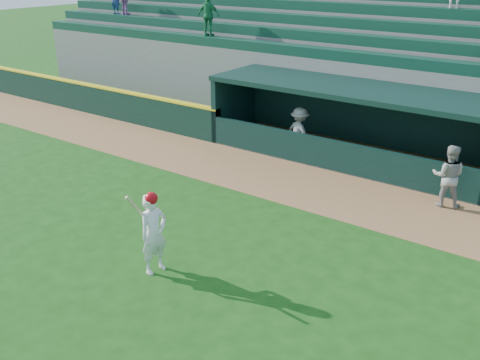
{
  "coord_description": "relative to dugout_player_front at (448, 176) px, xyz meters",
  "views": [
    {
      "loc": [
        6.89,
        -8.04,
        6.25
      ],
      "look_at": [
        0.0,
        1.6,
        1.3
      ],
      "focal_mm": 40.0,
      "sensor_mm": 36.0,
      "label": 1
    }
  ],
  "objects": [
    {
      "name": "field_wall_left",
      "position": [
        -16.0,
        0.64,
        -0.26
      ],
      "size": [
        15.5,
        0.3,
        1.2
      ],
      "primitive_type": "cube",
      "color": "black",
      "rests_on": "ground"
    },
    {
      "name": "ground",
      "position": [
        -3.75,
        -5.91,
        -0.86
      ],
      "size": [
        120.0,
        120.0,
        0.0
      ],
      "primitive_type": "plane",
      "color": "#164411",
      "rests_on": "ground"
    },
    {
      "name": "stands",
      "position": [
        -3.76,
        6.66,
        1.54
      ],
      "size": [
        34.5,
        6.25,
        7.4
      ],
      "color": "slate",
      "rests_on": "ground"
    },
    {
      "name": "dugout",
      "position": [
        -3.75,
        2.09,
        0.49
      ],
      "size": [
        9.4,
        2.8,
        2.46
      ],
      "color": "slate",
      "rests_on": "ground"
    },
    {
      "name": "warning_track",
      "position": [
        -3.75,
        -1.01,
        -0.86
      ],
      "size": [
        40.0,
        3.0,
        0.01
      ],
      "primitive_type": "cube",
      "color": "olive",
      "rests_on": "ground"
    },
    {
      "name": "dugout_player_front",
      "position": [
        0.0,
        0.0,
        0.0
      ],
      "size": [
        0.98,
        0.84,
        1.73
      ],
      "primitive_type": "imported",
      "rotation": [
        0.0,
        0.0,
        3.39
      ],
      "color": "gray",
      "rests_on": "ground"
    },
    {
      "name": "wall_stripe_left",
      "position": [
        -16.0,
        0.64,
        0.37
      ],
      "size": [
        15.5,
        0.32,
        0.06
      ],
      "primitive_type": "cube",
      "color": "yellow",
      "rests_on": "field_wall_left"
    },
    {
      "name": "dugout_player_inside",
      "position": [
        -5.15,
        1.07,
        -0.02
      ],
      "size": [
        1.24,
        0.94,
        1.7
      ],
      "primitive_type": "imported",
      "rotation": [
        0.0,
        0.0,
        2.82
      ],
      "color": "gray",
      "rests_on": "ground"
    },
    {
      "name": "batter_at_plate",
      "position": [
        -4.08,
        -6.96,
        0.06
      ],
      "size": [
        0.55,
        0.83,
        1.86
      ],
      "color": "white",
      "rests_on": "ground"
    }
  ]
}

